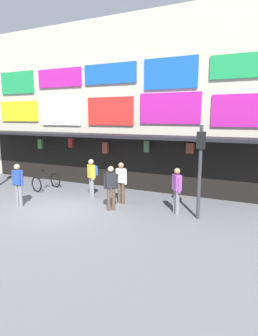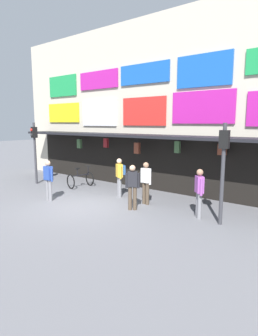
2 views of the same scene
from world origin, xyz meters
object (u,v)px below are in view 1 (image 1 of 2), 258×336
object	(u,v)px
pedestrian_in_black	(111,186)
pedestrian_in_blue	(177,188)
pedestrian_in_green	(92,175)
bicycle_parked	(46,181)
pedestrian_in_red	(121,181)
pedestrian_in_yellow	(18,183)
traffic_light_far	(200,157)

from	to	relation	value
pedestrian_in_black	pedestrian_in_blue	size ratio (longest dim) A/B	1.00
pedestrian_in_green	pedestrian_in_blue	bearing A→B (deg)	-7.30
pedestrian_in_black	pedestrian_in_blue	xyz separation A→B (m)	(2.31, 0.67, 0.00)
bicycle_parked	pedestrian_in_blue	xyz separation A→B (m)	(6.64, -0.70, 0.55)
pedestrian_in_blue	pedestrian_in_red	distance (m)	2.36
bicycle_parked	pedestrian_in_black	size ratio (longest dim) A/B	0.76
pedestrian_in_yellow	pedestrian_in_red	distance (m)	4.01
bicycle_parked	pedestrian_in_green	bearing A→B (deg)	-4.16
traffic_light_far	pedestrian_in_red	world-z (taller)	traffic_light_far
pedestrian_in_yellow	pedestrian_in_red	xyz separation A→B (m)	(3.45, 2.04, 0.00)
pedestrian_in_blue	pedestrian_in_yellow	xyz separation A→B (m)	(-5.81, -1.80, 0.00)
traffic_light_far	pedestrian_in_black	size ratio (longest dim) A/B	1.90
traffic_light_far	pedestrian_in_green	xyz separation A→B (m)	(-4.72, 0.65, -1.16)
traffic_light_far	pedestrian_in_blue	xyz separation A→B (m)	(-0.82, 0.15, -1.19)
traffic_light_far	pedestrian_in_blue	bearing A→B (deg)	169.88
pedestrian_in_green	bicycle_parked	bearing A→B (deg)	175.84
traffic_light_far	pedestrian_in_green	distance (m)	4.90
traffic_light_far	pedestrian_in_yellow	bearing A→B (deg)	-165.98
pedestrian_in_blue	pedestrian_in_yellow	distance (m)	6.08
pedestrian_in_black	pedestrian_in_blue	bearing A→B (deg)	16.30
traffic_light_far	pedestrian_in_green	world-z (taller)	traffic_light_far
pedestrian_in_yellow	pedestrian_in_blue	bearing A→B (deg)	17.22
bicycle_parked	pedestrian_in_yellow	xyz separation A→B (m)	(0.83, -2.50, 0.55)
pedestrian_in_red	pedestrian_in_blue	bearing A→B (deg)	-5.88
bicycle_parked	pedestrian_in_blue	distance (m)	6.70
bicycle_parked	pedestrian_in_blue	world-z (taller)	pedestrian_in_blue
bicycle_parked	pedestrian_in_yellow	bearing A→B (deg)	-71.53
traffic_light_far	pedestrian_in_blue	world-z (taller)	traffic_light_far
bicycle_parked	pedestrian_in_black	xyz separation A→B (m)	(4.33, -1.37, 0.55)
traffic_light_far	pedestrian_in_black	world-z (taller)	traffic_light_far
bicycle_parked	pedestrian_in_red	xyz separation A→B (m)	(4.29, -0.46, 0.55)
pedestrian_in_black	pedestrian_in_blue	world-z (taller)	same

